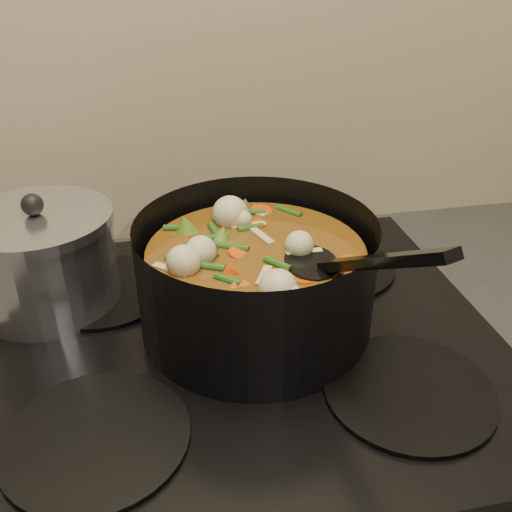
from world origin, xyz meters
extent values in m
cube|color=black|center=(0.00, 1.93, 0.89)|extent=(2.64, 0.64, 0.05)
cube|color=black|center=(0.00, 1.93, 0.92)|extent=(0.62, 0.54, 0.02)
cylinder|color=black|center=(-0.16, 1.80, 0.93)|extent=(0.18, 0.18, 0.01)
cylinder|color=black|center=(0.16, 1.80, 0.93)|extent=(0.18, 0.18, 0.01)
cylinder|color=black|center=(-0.16, 2.06, 0.93)|extent=(0.18, 0.18, 0.01)
cylinder|color=black|center=(0.16, 2.06, 0.93)|extent=(0.18, 0.18, 0.01)
cylinder|color=black|center=(0.03, 1.95, 1.00)|extent=(0.31, 0.31, 0.14)
cylinder|color=black|center=(0.03, 1.95, 0.93)|extent=(0.27, 0.27, 0.01)
cylinder|color=brown|center=(0.03, 1.95, 0.99)|extent=(0.25, 0.25, 0.10)
cylinder|color=#CC3E09|center=(0.06, 1.95, 1.03)|extent=(0.03, 0.03, 0.03)
cylinder|color=#CC3E09|center=(0.07, 2.00, 1.03)|extent=(0.04, 0.04, 0.03)
cylinder|color=#CC3E09|center=(0.01, 2.04, 1.03)|extent=(0.04, 0.04, 0.03)
cylinder|color=#CC3E09|center=(-0.02, 1.97, 1.03)|extent=(0.03, 0.03, 0.03)
cylinder|color=#CC3E09|center=(-0.05, 1.92, 1.03)|extent=(0.04, 0.03, 0.03)
cylinder|color=#CC3E09|center=(0.02, 1.92, 1.03)|extent=(0.04, 0.04, 0.03)
cylinder|color=#CC3E09|center=(0.07, 1.90, 1.03)|extent=(0.03, 0.04, 0.03)
cylinder|color=#CC3E09|center=(0.12, 1.95, 1.03)|extent=(0.03, 0.03, 0.03)
cylinder|color=#CC3E09|center=(0.06, 1.99, 1.03)|extent=(0.04, 0.04, 0.03)
cylinder|color=#CC3E09|center=(0.01, 2.03, 1.03)|extent=(0.04, 0.04, 0.03)
cylinder|color=#CC3E09|center=(-0.01, 1.97, 1.03)|extent=(0.03, 0.03, 0.03)
cylinder|color=#CC3E09|center=(-0.03, 1.93, 1.03)|extent=(0.04, 0.04, 0.03)
sphere|color=#C9BF8E|center=(0.09, 1.95, 1.04)|extent=(0.04, 0.04, 0.04)
sphere|color=#C9BF8E|center=(0.02, 2.01, 1.04)|extent=(0.04, 0.04, 0.04)
sphere|color=#C9BF8E|center=(-0.03, 1.94, 1.04)|extent=(0.04, 0.04, 0.04)
sphere|color=#C9BF8E|center=(0.04, 1.89, 1.04)|extent=(0.04, 0.04, 0.04)
sphere|color=#C9BF8E|center=(0.08, 1.96, 1.04)|extent=(0.04, 0.04, 0.04)
cone|color=#476D1B|center=(-0.04, 1.90, 1.04)|extent=(0.04, 0.04, 0.03)
cone|color=#476D1B|center=(0.05, 1.88, 1.04)|extent=(0.04, 0.04, 0.03)
cone|color=#476D1B|center=(0.11, 1.96, 1.04)|extent=(0.04, 0.04, 0.03)
cone|color=#476D1B|center=(0.05, 2.03, 1.04)|extent=(0.04, 0.04, 0.03)
cone|color=#476D1B|center=(-0.04, 1.99, 1.04)|extent=(0.04, 0.04, 0.03)
cone|color=#476D1B|center=(-0.03, 1.90, 1.04)|extent=(0.04, 0.04, 0.03)
cone|color=#476D1B|center=(0.06, 1.88, 1.04)|extent=(0.04, 0.04, 0.03)
cylinder|color=#274E17|center=(0.06, 1.98, 1.04)|extent=(0.01, 0.04, 0.01)
cylinder|color=#274E17|center=(0.02, 2.05, 1.04)|extent=(0.03, 0.03, 0.01)
cylinder|color=#274E17|center=(-0.03, 2.00, 1.04)|extent=(0.04, 0.02, 0.01)
cylinder|color=#274E17|center=(-0.03, 1.94, 1.04)|extent=(0.02, 0.04, 0.01)
cylinder|color=#274E17|center=(0.00, 1.92, 1.04)|extent=(0.02, 0.04, 0.01)
cylinder|color=#274E17|center=(0.05, 1.86, 1.04)|extent=(0.04, 0.02, 0.01)
cylinder|color=#274E17|center=(0.09, 1.91, 1.04)|extent=(0.03, 0.03, 0.01)
cylinder|color=#274E17|center=(0.08, 1.97, 1.04)|extent=(0.01, 0.04, 0.01)
cylinder|color=#274E17|center=(0.05, 1.99, 1.04)|extent=(0.03, 0.03, 0.01)
cylinder|color=#274E17|center=(0.00, 2.04, 1.04)|extent=(0.04, 0.02, 0.01)
cylinder|color=#274E17|center=(-0.04, 1.98, 1.04)|extent=(0.02, 0.04, 0.01)
cylinder|color=#274E17|center=(-0.03, 1.93, 1.04)|extent=(0.03, 0.04, 0.01)
cylinder|color=#274E17|center=(0.01, 1.91, 1.04)|extent=(0.04, 0.02, 0.01)
cylinder|color=#274E17|center=(0.07, 1.87, 1.04)|extent=(0.03, 0.03, 0.01)
cube|color=tan|center=(-0.03, 1.99, 1.04)|extent=(0.04, 0.01, 0.00)
cube|color=tan|center=(-0.03, 1.91, 1.04)|extent=(0.02, 0.04, 0.00)
cube|color=tan|center=(0.05, 1.89, 1.04)|extent=(0.04, 0.03, 0.00)
cube|color=tan|center=(0.10, 1.95, 1.04)|extent=(0.04, 0.03, 0.00)
cube|color=tan|center=(0.04, 2.02, 1.04)|extent=(0.03, 0.04, 0.00)
cube|color=tan|center=(-0.03, 1.99, 1.04)|extent=(0.04, 0.02, 0.00)
cube|color=tan|center=(-0.03, 1.91, 1.04)|extent=(0.01, 0.04, 0.00)
ellipsoid|color=black|center=(0.08, 1.91, 1.04)|extent=(0.06, 0.08, 0.01)
cube|color=black|center=(0.12, 1.82, 1.08)|extent=(0.07, 0.16, 0.10)
cylinder|color=silver|center=(-0.23, 2.05, 0.99)|extent=(0.18, 0.18, 0.11)
cylinder|color=silver|center=(-0.23, 2.05, 1.05)|extent=(0.19, 0.19, 0.01)
sphere|color=black|center=(-0.23, 2.05, 1.07)|extent=(0.03, 0.03, 0.03)
camera|label=1|loc=(-0.09, 1.39, 1.35)|focal=40.00mm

